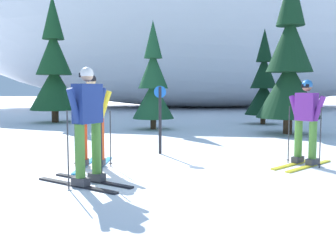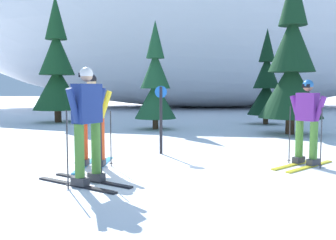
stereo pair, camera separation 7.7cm
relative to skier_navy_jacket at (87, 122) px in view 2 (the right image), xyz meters
name	(u,v)px [view 2 (the right image)]	position (x,y,z in m)	size (l,w,h in m)	color
ground_plane	(199,171)	(1.87, 0.96, -0.99)	(120.00, 120.00, 0.00)	white
skier_navy_jacket	(87,122)	(0.00, 0.00, 0.00)	(1.63, 1.32, 1.86)	black
skier_yellow_jacket	(92,118)	(-0.17, 1.35, -0.04)	(0.80, 1.63, 1.80)	#2893CC
skier_purple_jacket	(307,121)	(4.03, 1.40, -0.12)	(1.49, 1.34, 1.69)	gold
pine_tree_far_left	(57,70)	(-3.42, 10.83, 1.33)	(2.15, 2.15, 5.55)	#47301E
pine_tree_center_left	(155,84)	(0.96, 7.99, 0.67)	(1.54, 1.54, 3.99)	#47301E
pine_tree_center_right	(292,65)	(5.43, 6.40, 1.28)	(2.09, 2.09, 5.42)	#47301E
pine_tree_far_right	(266,84)	(5.58, 9.82, 0.68)	(1.54, 1.54, 3.99)	#47301E
snow_ridge_background	(208,24)	(4.78, 23.58, 5.42)	(39.18, 18.62, 12.82)	white
trail_marker_post	(161,116)	(1.16, 2.76, -0.10)	(0.28, 0.07, 1.58)	black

